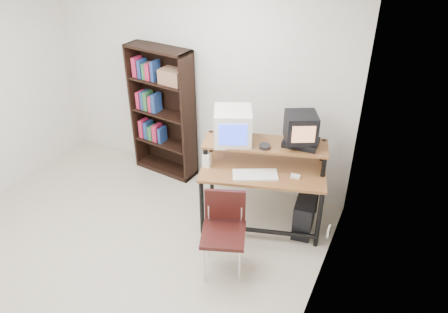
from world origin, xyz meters
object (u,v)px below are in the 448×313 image
at_px(school_chair, 224,225).
at_px(pc_tower, 304,214).
at_px(computer_desk, 263,170).
at_px(crt_monitor, 233,126).
at_px(crt_tv, 301,127).
at_px(bookshelf, 164,110).

bearing_deg(school_chair, pc_tower, 36.38).
relative_size(computer_desk, crt_monitor, 2.82).
bearing_deg(pc_tower, crt_tv, 135.55).
bearing_deg(crt_monitor, bookshelf, 133.09).
height_order(pc_tower, bookshelf, bookshelf).
relative_size(crt_tv, pc_tower, 0.94).
xyz_separation_m(crt_monitor, crt_tv, (0.68, 0.20, 0.04)).
bearing_deg(pc_tower, school_chair, -130.63).
xyz_separation_m(crt_tv, pc_tower, (0.17, -0.13, -0.99)).
xyz_separation_m(computer_desk, pc_tower, (0.49, 0.07, -0.49)).
relative_size(computer_desk, school_chair, 1.73).
relative_size(computer_desk, pc_tower, 3.24).
relative_size(crt_monitor, pc_tower, 1.15).
distance_m(crt_monitor, pc_tower, 1.28).
relative_size(crt_tv, bookshelf, 0.25).
bearing_deg(crt_monitor, pc_tower, -19.98).
bearing_deg(bookshelf, school_chair, -35.16).
xyz_separation_m(crt_tv, bookshelf, (-1.88, 0.30, -0.32)).
relative_size(school_chair, bookshelf, 0.49).
bearing_deg(crt_tv, pc_tower, -64.15).
bearing_deg(school_chair, computer_desk, 63.24).
distance_m(pc_tower, bookshelf, 2.21).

